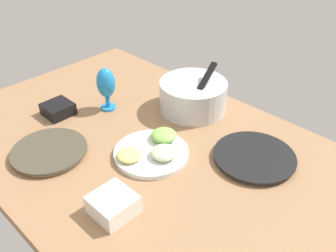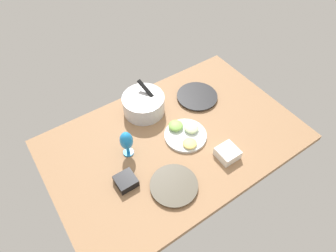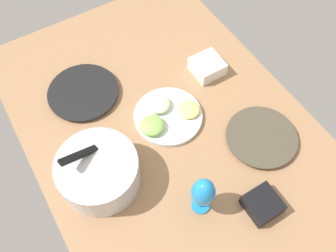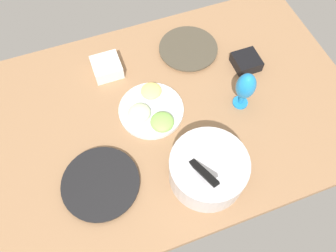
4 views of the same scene
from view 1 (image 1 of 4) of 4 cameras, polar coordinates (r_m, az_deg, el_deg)
name	(u,v)px [view 1 (image 1 of 4)]	position (r cm, az deg, el deg)	size (l,w,h in cm)	color
ground_plane	(143,148)	(140.20, -3.85, -3.47)	(160.00, 104.00, 4.00)	#99704C
dinner_plate_left	(49,151)	(140.05, -17.95, -3.79)	(27.30, 27.30, 2.18)	beige
dinner_plate_right	(254,157)	(134.43, 13.25, -4.73)	(29.26, 29.26, 2.04)	#4C4C51
mixing_bowl	(193,95)	(156.21, 3.91, 4.84)	(28.43, 28.43, 19.89)	silver
fruit_platter	(153,150)	(132.74, -2.33, -3.79)	(27.23, 27.23, 5.49)	silver
hurricane_glass_blue	(106,84)	(156.32, -9.60, 6.40)	(7.96, 7.96, 19.04)	#1F86D4
square_bowl_white	(113,204)	(112.31, -8.55, -11.85)	(12.24, 12.24, 6.20)	white
square_bowl_black	(58,108)	(161.27, -16.72, 2.63)	(11.22, 11.22, 5.04)	black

